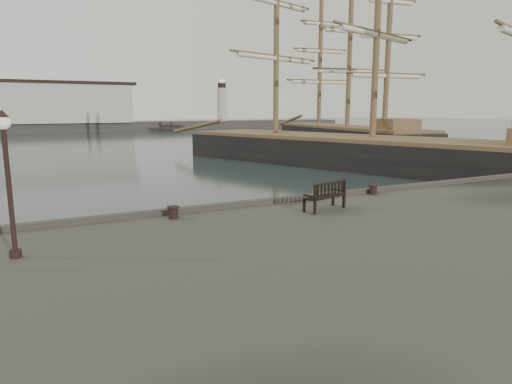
{
  "coord_description": "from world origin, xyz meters",
  "views": [
    {
      "loc": [
        -7.53,
        -14.28,
        4.94
      ],
      "look_at": [
        -0.39,
        -0.5,
        2.1
      ],
      "focal_mm": 32.0,
      "sensor_mm": 36.0,
      "label": 1
    }
  ],
  "objects_px": {
    "lamp_post": "(7,165)",
    "tall_ship_main": "(371,159)",
    "tall_ship_far": "(347,141)",
    "bench": "(325,201)",
    "bollard_left": "(173,212)",
    "bollard_right": "(373,190)"
  },
  "relations": [
    {
      "from": "bollard_left",
      "to": "lamp_post",
      "type": "distance_m",
      "value": 5.19
    },
    {
      "from": "tall_ship_main",
      "to": "tall_ship_far",
      "type": "relative_size",
      "value": 1.3
    },
    {
      "from": "bollard_left",
      "to": "bollard_right",
      "type": "bearing_deg",
      "value": 2.04
    },
    {
      "from": "tall_ship_main",
      "to": "bench",
      "type": "bearing_deg",
      "value": -154.16
    },
    {
      "from": "lamp_post",
      "to": "tall_ship_main",
      "type": "xyz_separation_m",
      "value": [
        26.58,
        18.11,
        -2.98
      ]
    },
    {
      "from": "bollard_right",
      "to": "bollard_left",
      "type": "bearing_deg",
      "value": -177.96
    },
    {
      "from": "bollard_right",
      "to": "tall_ship_main",
      "type": "height_order",
      "value": "tall_ship_main"
    },
    {
      "from": "bollard_left",
      "to": "tall_ship_main",
      "type": "relative_size",
      "value": 0.01
    },
    {
      "from": "lamp_post",
      "to": "tall_ship_main",
      "type": "relative_size",
      "value": 0.09
    },
    {
      "from": "tall_ship_main",
      "to": "tall_ship_far",
      "type": "bearing_deg",
      "value": 38.23
    },
    {
      "from": "tall_ship_main",
      "to": "bollard_right",
      "type": "bearing_deg",
      "value": -150.39
    },
    {
      "from": "bench",
      "to": "tall_ship_main",
      "type": "xyz_separation_m",
      "value": [
        17.28,
        17.25,
        -1.13
      ]
    },
    {
      "from": "bollard_left",
      "to": "tall_ship_main",
      "type": "height_order",
      "value": "tall_ship_main"
    },
    {
      "from": "bollard_right",
      "to": "tall_ship_far",
      "type": "xyz_separation_m",
      "value": [
        24.83,
        32.91,
        -0.93
      ]
    },
    {
      "from": "bollard_right",
      "to": "lamp_post",
      "type": "distance_m",
      "value": 13.07
    },
    {
      "from": "tall_ship_main",
      "to": "lamp_post",
      "type": "bearing_deg",
      "value": -164.86
    },
    {
      "from": "tall_ship_main",
      "to": "tall_ship_far",
      "type": "xyz_separation_m",
      "value": [
        10.96,
        17.11,
        0.09
      ]
    },
    {
      "from": "lamp_post",
      "to": "tall_ship_far",
      "type": "relative_size",
      "value": 0.11
    },
    {
      "from": "bench",
      "to": "tall_ship_far",
      "type": "relative_size",
      "value": 0.06
    },
    {
      "from": "bench",
      "to": "bollard_left",
      "type": "xyz_separation_m",
      "value": [
        -4.94,
        1.15,
        -0.1
      ]
    },
    {
      "from": "lamp_post",
      "to": "bollard_left",
      "type": "bearing_deg",
      "value": 24.69
    },
    {
      "from": "lamp_post",
      "to": "bench",
      "type": "bearing_deg",
      "value": 5.26
    }
  ]
}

